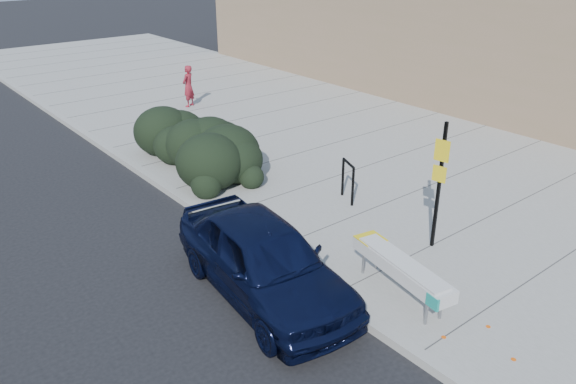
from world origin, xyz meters
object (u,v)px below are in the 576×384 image
object	(u,v)px
bike_rack	(348,177)
pedestrian	(188,86)
sign_post	(439,179)
sedan_navy	(264,259)
bench	(401,268)

from	to	relation	value
bike_rack	pedestrian	bearing A→B (deg)	104.82
sign_post	sedan_navy	bearing A→B (deg)	155.83
bike_rack	sedan_navy	bearing A→B (deg)	-133.53
sedan_navy	sign_post	bearing A→B (deg)	-8.81
bike_rack	pedestrian	world-z (taller)	pedestrian
bike_rack	sign_post	xyz separation A→B (m)	(-0.20, -2.73, 0.93)
bench	sedan_navy	xyz separation A→B (m)	(-1.76, 1.72, 0.04)
sedan_navy	pedestrian	distance (m)	12.67
bench	bike_rack	world-z (taller)	bike_rack
sign_post	pedestrian	distance (m)	12.69
pedestrian	bike_rack	bearing A→B (deg)	55.01
bench	sign_post	xyz separation A→B (m)	(1.89, 0.73, 0.97)
sign_post	sedan_navy	world-z (taller)	sign_post
bench	sign_post	world-z (taller)	sign_post
sedan_navy	bike_rack	bearing A→B (deg)	30.65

